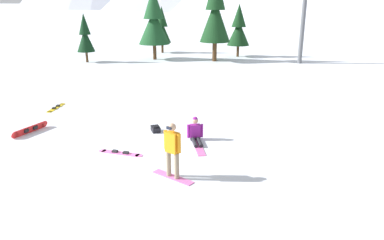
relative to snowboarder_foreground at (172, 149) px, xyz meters
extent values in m
plane|color=silver|center=(-3.16, 1.05, -0.93)|extent=(800.00, 800.00, 0.00)
cube|color=pink|center=(0.00, 0.00, -0.92)|extent=(1.44, 0.86, 0.02)
cylinder|color=gray|center=(0.15, -0.07, -0.49)|extent=(0.15, 0.15, 0.82)
cylinder|color=gray|center=(-0.15, 0.07, -0.49)|extent=(0.15, 0.15, 0.82)
cube|color=orange|center=(0.00, 0.00, 0.23)|extent=(0.46, 0.38, 0.63)
cylinder|color=orange|center=(0.24, -0.11, 0.25)|extent=(0.11, 0.11, 0.58)
cylinder|color=orange|center=(-0.24, 0.11, 0.25)|extent=(0.11, 0.11, 0.58)
sphere|color=tan|center=(0.00, 0.00, 0.70)|extent=(0.24, 0.24, 0.24)
cube|color=black|center=(-0.06, -0.13, 0.71)|extent=(0.17, 0.11, 0.08)
cube|color=black|center=(-0.06, 3.28, -0.88)|extent=(0.44, 0.39, 0.10)
cylinder|color=black|center=(0.22, 2.86, -0.85)|extent=(0.42, 0.80, 0.14)
cylinder|color=black|center=(0.03, 2.78, -0.85)|extent=(0.42, 0.80, 0.14)
cube|color=pink|center=(0.27, 2.45, -0.92)|extent=(0.80, 1.47, 0.02)
cube|color=#8C1E8C|center=(-0.06, 3.28, -0.57)|extent=(0.46, 0.37, 0.51)
cylinder|color=#8C1E8C|center=(0.18, 3.38, -0.58)|extent=(0.11, 0.11, 0.52)
cylinder|color=#8C1E8C|center=(-0.30, 3.19, -0.58)|extent=(0.11, 0.11, 0.52)
sphere|color=tan|center=(-0.06, 3.28, -0.16)|extent=(0.24, 0.24, 0.24)
sphere|color=#8C1E8C|center=(-0.06, 3.28, -0.11)|extent=(0.20, 0.20, 0.20)
cube|color=pink|center=(-2.32, 1.34, -0.92)|extent=(1.44, 0.35, 0.02)
cylinder|color=pink|center=(-3.03, 1.39, -0.92)|extent=(0.28, 0.28, 0.02)
cylinder|color=pink|center=(-1.61, 1.30, -0.92)|extent=(0.28, 0.28, 0.02)
cube|color=black|center=(-2.53, 1.36, -0.87)|extent=(0.21, 0.15, 0.07)
cube|color=black|center=(-2.10, 1.33, -0.87)|extent=(0.21, 0.15, 0.07)
cube|color=yellow|center=(-7.80, 5.90, -0.92)|extent=(0.40, 1.44, 0.02)
cylinder|color=yellow|center=(-7.87, 6.61, -0.92)|extent=(0.28, 0.28, 0.02)
cylinder|color=yellow|center=(-7.72, 5.20, -0.92)|extent=(0.28, 0.28, 0.02)
cube|color=black|center=(-7.82, 6.12, -0.87)|extent=(0.16, 0.21, 0.07)
cube|color=black|center=(-7.77, 5.69, -0.87)|extent=(0.16, 0.21, 0.07)
cube|color=red|center=(-6.75, 2.47, -0.78)|extent=(0.44, 1.46, 0.29)
cylinder|color=red|center=(-6.91, 1.75, -0.78)|extent=(0.17, 0.32, 0.29)
cylinder|color=red|center=(-6.58, 3.19, -0.78)|extent=(0.17, 0.32, 0.29)
cube|color=black|center=(-6.76, 2.24, -0.77)|extent=(0.15, 0.22, 0.15)
cube|color=black|center=(-6.66, 2.67, -0.77)|extent=(0.15, 0.22, 0.15)
cube|color=black|center=(-1.83, 3.76, -0.81)|extent=(0.52, 0.56, 0.24)
cube|color=black|center=(-1.79, 3.70, -0.69)|extent=(0.30, 0.29, 0.08)
cylinder|color=black|center=(-1.96, 3.96, -0.79)|extent=(0.09, 0.11, 0.02)
cylinder|color=#472D19|center=(-2.66, 22.18, -0.09)|extent=(0.38, 0.38, 1.68)
cone|color=#143819|center=(-2.66, 22.18, 2.53)|extent=(2.60, 2.60, 3.56)
cylinder|color=#472D19|center=(-8.06, 21.92, -0.24)|extent=(0.31, 0.31, 1.38)
cone|color=#194723|center=(-8.06, 21.92, 1.91)|extent=(2.75, 2.75, 2.93)
cone|color=#194723|center=(-8.06, 21.92, 3.96)|extent=(1.79, 1.79, 2.68)
cylinder|color=#472D19|center=(-8.73, 26.26, -0.43)|extent=(0.23, 0.23, 1.00)
cone|color=#143819|center=(-8.73, 26.26, 1.14)|extent=(1.77, 1.77, 2.13)
cone|color=#143819|center=(-8.73, 26.26, 2.63)|extent=(1.15, 1.15, 1.96)
cylinder|color=#472D19|center=(-13.24, 19.09, -0.48)|extent=(0.21, 0.21, 0.91)
cone|color=black|center=(-13.24, 19.09, 0.94)|extent=(1.49, 1.49, 1.93)
cone|color=black|center=(-13.24, 19.09, 2.29)|extent=(0.97, 0.97, 1.77)
cylinder|color=#472D19|center=(-0.99, 25.35, -0.40)|extent=(0.24, 0.24, 1.06)
cone|color=#143819|center=(-0.99, 25.35, 1.26)|extent=(2.08, 2.08, 2.26)
cone|color=#143819|center=(-0.99, 25.35, 2.85)|extent=(1.35, 1.35, 2.07)
camera|label=1|loc=(2.91, -9.71, 4.24)|focal=34.46mm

